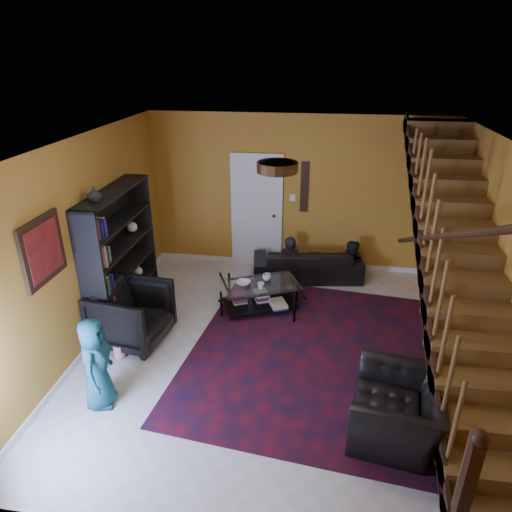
# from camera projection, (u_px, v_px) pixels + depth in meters

# --- Properties ---
(floor) EXTENTS (5.50, 5.50, 0.00)m
(floor) POSITION_uv_depth(u_px,v_px,m) (279.00, 352.00, 6.23)
(floor) COLOR beige
(floor) RESTS_ON ground
(room) EXTENTS (5.50, 5.50, 5.50)m
(room) POSITION_uv_depth(u_px,v_px,m) (207.00, 294.00, 7.58)
(room) COLOR #B26B27
(room) RESTS_ON ground
(staircase) EXTENTS (0.95, 5.02, 3.18)m
(staircase) POSITION_uv_depth(u_px,v_px,m) (461.00, 270.00, 5.37)
(staircase) COLOR brown
(staircase) RESTS_ON floor
(bookshelf) EXTENTS (0.35, 1.80, 2.00)m
(bookshelf) POSITION_uv_depth(u_px,v_px,m) (121.00, 259.00, 6.68)
(bookshelf) COLOR black
(bookshelf) RESTS_ON floor
(door) EXTENTS (0.82, 0.05, 2.05)m
(door) POSITION_uv_depth(u_px,v_px,m) (257.00, 213.00, 8.35)
(door) COLOR silver
(door) RESTS_ON floor
(framed_picture) EXTENTS (0.04, 0.74, 0.74)m
(framed_picture) POSITION_uv_depth(u_px,v_px,m) (43.00, 250.00, 5.03)
(framed_picture) COLOR maroon
(framed_picture) RESTS_ON room
(wall_hanging) EXTENTS (0.14, 0.03, 0.90)m
(wall_hanging) POSITION_uv_depth(u_px,v_px,m) (304.00, 187.00, 8.03)
(wall_hanging) COLOR black
(wall_hanging) RESTS_ON room
(ceiling_fixture) EXTENTS (0.40, 0.40, 0.10)m
(ceiling_fixture) POSITION_uv_depth(u_px,v_px,m) (277.00, 167.00, 4.37)
(ceiling_fixture) COLOR #3F2814
(ceiling_fixture) RESTS_ON room
(rug) EXTENTS (3.65, 4.05, 0.02)m
(rug) POSITION_uv_depth(u_px,v_px,m) (313.00, 352.00, 6.20)
(rug) COLOR #450C17
(rug) RESTS_ON floor
(sofa) EXTENTS (2.00, 1.01, 0.56)m
(sofa) POSITION_uv_depth(u_px,v_px,m) (307.00, 263.00, 8.15)
(sofa) COLOR black
(sofa) RESTS_ON floor
(armchair_left) EXTENTS (1.06, 1.04, 0.85)m
(armchair_left) POSITION_uv_depth(u_px,v_px,m) (132.00, 314.00, 6.30)
(armchair_left) COLOR black
(armchair_left) RESTS_ON floor
(armchair_right) EXTENTS (1.07, 1.17, 0.67)m
(armchair_right) POSITION_uv_depth(u_px,v_px,m) (396.00, 409.00, 4.77)
(armchair_right) COLOR black
(armchair_right) RESTS_ON floor
(person_adult_a) EXTENTS (0.46, 0.33, 1.20)m
(person_adult_a) POSITION_uv_depth(u_px,v_px,m) (289.00, 267.00, 8.29)
(person_adult_a) COLOR black
(person_adult_a) RESTS_ON sofa
(person_adult_b) EXTENTS (0.62, 0.51, 1.18)m
(person_adult_b) POSITION_uv_depth(u_px,v_px,m) (349.00, 271.00, 8.16)
(person_adult_b) COLOR black
(person_adult_b) RESTS_ON sofa
(person_child) EXTENTS (0.44, 0.60, 1.12)m
(person_child) POSITION_uv_depth(u_px,v_px,m) (96.00, 363.00, 5.11)
(person_child) COLOR #184C5E
(person_child) RESTS_ON armchair_left
(coffee_table) EXTENTS (1.35, 1.10, 0.45)m
(coffee_table) POSITION_uv_depth(u_px,v_px,m) (260.00, 295.00, 7.14)
(coffee_table) COLOR black
(coffee_table) RESTS_ON floor
(cup_a) EXTENTS (0.16, 0.16, 0.11)m
(cup_a) POSITION_uv_depth(u_px,v_px,m) (267.00, 277.00, 7.16)
(cup_a) COLOR #999999
(cup_a) RESTS_ON coffee_table
(cup_b) EXTENTS (0.13, 0.13, 0.10)m
(cup_b) POSITION_uv_depth(u_px,v_px,m) (261.00, 286.00, 6.91)
(cup_b) COLOR #999999
(cup_b) RESTS_ON coffee_table
(bowl) EXTENTS (0.25, 0.25, 0.05)m
(bowl) POSITION_uv_depth(u_px,v_px,m) (244.00, 283.00, 7.04)
(bowl) COLOR #999999
(bowl) RESTS_ON coffee_table
(vase) EXTENTS (0.18, 0.18, 0.19)m
(vase) POSITION_uv_depth(u_px,v_px,m) (94.00, 194.00, 5.76)
(vase) COLOR #999999
(vase) RESTS_ON bookshelf
(popcorn_bucket) EXTENTS (0.20, 0.20, 0.18)m
(popcorn_bucket) POSITION_uv_depth(u_px,v_px,m) (120.00, 350.00, 6.08)
(popcorn_bucket) COLOR red
(popcorn_bucket) RESTS_ON rug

